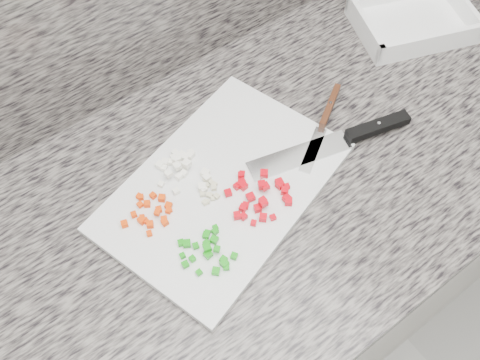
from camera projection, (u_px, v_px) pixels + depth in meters
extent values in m
cube|color=silver|center=(232.00, 296.00, 1.29)|extent=(3.92, 0.62, 0.86)
cube|color=#655F59|center=(228.00, 202.00, 0.91)|extent=(3.96, 0.64, 0.04)
cube|color=silver|center=(223.00, 187.00, 0.89)|extent=(0.47, 0.38, 0.01)
cube|color=#E83D05|center=(140.00, 205.00, 0.86)|extent=(0.01, 0.01, 0.01)
cube|color=#E83D05|center=(162.00, 198.00, 0.87)|extent=(0.02, 0.02, 0.01)
cube|color=#E83D05|center=(149.00, 233.00, 0.83)|extent=(0.01, 0.01, 0.01)
cube|color=#E83D05|center=(150.00, 224.00, 0.84)|extent=(0.01, 0.01, 0.01)
cube|color=#E83D05|center=(142.00, 217.00, 0.85)|extent=(0.01, 0.01, 0.01)
cube|color=#E83D05|center=(165.00, 222.00, 0.84)|extent=(0.01, 0.01, 0.01)
cube|color=#E83D05|center=(142.00, 220.00, 0.85)|extent=(0.01, 0.01, 0.01)
cube|color=#E83D05|center=(164.00, 219.00, 0.85)|extent=(0.01, 0.01, 0.01)
cube|color=#E83D05|center=(159.00, 209.00, 0.86)|extent=(0.01, 0.01, 0.01)
cube|color=#E83D05|center=(153.00, 196.00, 0.87)|extent=(0.01, 0.01, 0.01)
cube|color=#E83D05|center=(169.00, 210.00, 0.86)|extent=(0.01, 0.01, 0.01)
cube|color=#E83D05|center=(141.00, 197.00, 0.87)|extent=(0.01, 0.01, 0.01)
cube|color=#E83D05|center=(168.00, 211.00, 0.86)|extent=(0.01, 0.01, 0.01)
cube|color=#E83D05|center=(146.00, 221.00, 0.85)|extent=(0.01, 0.01, 0.01)
cube|color=#E83D05|center=(162.00, 198.00, 0.87)|extent=(0.01, 0.01, 0.01)
cube|color=#E83D05|center=(147.00, 204.00, 0.86)|extent=(0.01, 0.01, 0.01)
cube|color=#E83D05|center=(134.00, 215.00, 0.85)|extent=(0.01, 0.01, 0.01)
cube|color=#E83D05|center=(157.00, 213.00, 0.85)|extent=(0.01, 0.01, 0.01)
cube|color=#E83D05|center=(162.00, 198.00, 0.87)|extent=(0.01, 0.01, 0.01)
cube|color=#E83D05|center=(124.00, 224.00, 0.84)|extent=(0.01, 0.01, 0.01)
cube|color=#E83D05|center=(168.00, 206.00, 0.86)|extent=(0.01, 0.01, 0.01)
cube|color=#E83D05|center=(139.00, 196.00, 0.87)|extent=(0.01, 0.01, 0.01)
cube|color=white|center=(186.00, 157.00, 0.91)|extent=(0.02, 0.02, 0.01)
cube|color=white|center=(203.00, 189.00, 0.88)|extent=(0.01, 0.01, 0.01)
cube|color=white|center=(161.00, 184.00, 0.88)|extent=(0.01, 0.01, 0.01)
cube|color=white|center=(184.00, 174.00, 0.89)|extent=(0.01, 0.01, 0.01)
cube|color=white|center=(207.00, 178.00, 0.89)|extent=(0.01, 0.01, 0.01)
cube|color=white|center=(164.00, 168.00, 0.90)|extent=(0.01, 0.01, 0.01)
cube|color=white|center=(160.00, 165.00, 0.90)|extent=(0.02, 0.02, 0.01)
cube|color=white|center=(202.00, 187.00, 0.88)|extent=(0.02, 0.02, 0.01)
cube|color=white|center=(205.00, 173.00, 0.89)|extent=(0.02, 0.02, 0.01)
cube|color=white|center=(186.00, 164.00, 0.89)|extent=(0.02, 0.02, 0.01)
cube|color=white|center=(179.00, 177.00, 0.89)|extent=(0.01, 0.01, 0.01)
cube|color=white|center=(175.00, 158.00, 0.91)|extent=(0.01, 0.01, 0.01)
cube|color=white|center=(181.00, 156.00, 0.91)|extent=(0.01, 0.01, 0.01)
cube|color=white|center=(190.00, 155.00, 0.91)|extent=(0.02, 0.02, 0.01)
cube|color=white|center=(163.00, 168.00, 0.90)|extent=(0.01, 0.01, 0.01)
cube|color=white|center=(183.00, 166.00, 0.90)|extent=(0.02, 0.02, 0.01)
cube|color=white|center=(168.00, 173.00, 0.88)|extent=(0.01, 0.01, 0.01)
cube|color=white|center=(175.00, 153.00, 0.91)|extent=(0.01, 0.01, 0.01)
cube|color=white|center=(191.00, 153.00, 0.92)|extent=(0.01, 0.01, 0.01)
cube|color=white|center=(177.00, 166.00, 0.89)|extent=(0.01, 0.01, 0.01)
cube|color=white|center=(165.00, 162.00, 0.90)|extent=(0.02, 0.02, 0.01)
cube|color=white|center=(182.00, 155.00, 0.91)|extent=(0.01, 0.01, 0.01)
cube|color=white|center=(177.00, 159.00, 0.91)|extent=(0.01, 0.01, 0.01)
cube|color=white|center=(176.00, 191.00, 0.87)|extent=(0.01, 0.01, 0.01)
cube|color=white|center=(170.00, 162.00, 0.91)|extent=(0.01, 0.01, 0.01)
cube|color=#108E0C|center=(185.00, 264.00, 0.81)|extent=(0.01, 0.01, 0.01)
cube|color=#108E0C|center=(208.00, 254.00, 0.81)|extent=(0.01, 0.01, 0.01)
cube|color=#108E0C|center=(192.00, 259.00, 0.81)|extent=(0.01, 0.01, 0.01)
cube|color=#108E0C|center=(216.00, 271.00, 0.80)|extent=(0.02, 0.02, 0.01)
cube|color=#108E0C|center=(199.00, 272.00, 0.80)|extent=(0.01, 0.01, 0.01)
cube|color=#108E0C|center=(207.00, 248.00, 0.81)|extent=(0.01, 0.01, 0.01)
cube|color=#108E0C|center=(181.00, 243.00, 0.82)|extent=(0.01, 0.01, 0.01)
cube|color=#108E0C|center=(182.00, 256.00, 0.81)|extent=(0.01, 0.01, 0.01)
cube|color=#108E0C|center=(206.00, 235.00, 0.83)|extent=(0.01, 0.01, 0.01)
cube|color=#108E0C|center=(223.00, 259.00, 0.81)|extent=(0.01, 0.01, 0.01)
cube|color=#108E0C|center=(234.00, 256.00, 0.81)|extent=(0.01, 0.01, 0.01)
cube|color=#108E0C|center=(215.00, 231.00, 0.84)|extent=(0.01, 0.01, 0.01)
cube|color=#108E0C|center=(206.00, 243.00, 0.82)|extent=(0.01, 0.01, 0.01)
cube|color=#108E0C|center=(217.00, 249.00, 0.81)|extent=(0.01, 0.01, 0.01)
cube|color=#108E0C|center=(215.00, 227.00, 0.84)|extent=(0.01, 0.01, 0.01)
cube|color=#108E0C|center=(214.00, 240.00, 0.83)|extent=(0.02, 0.02, 0.01)
cube|color=#108E0C|center=(187.00, 244.00, 0.82)|extent=(0.02, 0.02, 0.01)
cube|color=#108E0C|center=(226.00, 267.00, 0.80)|extent=(0.01, 0.01, 0.01)
cube|color=#108E0C|center=(224.00, 263.00, 0.81)|extent=(0.01, 0.01, 0.01)
cube|color=#108E0C|center=(207.00, 233.00, 0.83)|extent=(0.01, 0.01, 0.01)
cube|color=#108E0C|center=(196.00, 246.00, 0.82)|extent=(0.01, 0.01, 0.01)
cube|color=#C7020F|center=(264.00, 174.00, 0.89)|extent=(0.02, 0.02, 0.01)
cube|color=#C7020F|center=(263.00, 218.00, 0.85)|extent=(0.02, 0.02, 0.01)
cube|color=#C7020F|center=(265.00, 186.00, 0.87)|extent=(0.01, 0.01, 0.01)
cube|color=#C7020F|center=(273.00, 217.00, 0.85)|extent=(0.01, 0.01, 0.01)
cube|color=#C7020F|center=(254.00, 223.00, 0.84)|extent=(0.01, 0.01, 0.01)
cube|color=#C7020F|center=(250.00, 197.00, 0.87)|extent=(0.02, 0.02, 0.01)
cube|color=#C7020F|center=(246.00, 205.00, 0.86)|extent=(0.02, 0.02, 0.01)
cube|color=#C7020F|center=(241.00, 175.00, 0.89)|extent=(0.01, 0.01, 0.01)
cube|color=#C7020F|center=(258.00, 208.00, 0.86)|extent=(0.01, 0.01, 0.01)
cube|color=#C7020F|center=(288.00, 202.00, 0.86)|extent=(0.02, 0.02, 0.01)
cube|color=#C7020F|center=(243.00, 216.00, 0.85)|extent=(0.01, 0.01, 0.01)
cube|color=#C7020F|center=(263.00, 203.00, 0.85)|extent=(0.01, 0.01, 0.01)
cube|color=#C7020F|center=(262.00, 185.00, 0.87)|extent=(0.02, 0.02, 0.01)
cube|color=#C7020F|center=(242.00, 182.00, 0.88)|extent=(0.01, 0.01, 0.01)
cube|color=#C7020F|center=(237.00, 186.00, 0.88)|extent=(0.01, 0.01, 0.01)
cube|color=#C7020F|center=(242.00, 174.00, 0.89)|extent=(0.01, 0.01, 0.01)
cube|color=#C7020F|center=(237.00, 216.00, 0.85)|extent=(0.02, 0.02, 0.01)
cube|color=#C7020F|center=(243.00, 186.00, 0.88)|extent=(0.01, 0.01, 0.01)
cube|color=#C7020F|center=(228.00, 193.00, 0.87)|extent=(0.01, 0.01, 0.01)
cube|color=#C7020F|center=(263.00, 201.00, 0.85)|extent=(0.01, 0.01, 0.01)
cube|color=#C7020F|center=(243.00, 208.00, 0.86)|extent=(0.02, 0.02, 0.01)
cube|color=#C7020F|center=(280.00, 185.00, 0.88)|extent=(0.01, 0.01, 0.01)
cube|color=#C7020F|center=(241.00, 184.00, 0.88)|extent=(0.02, 0.02, 0.01)
cube|color=#C7020F|center=(287.00, 186.00, 0.88)|extent=(0.01, 0.01, 0.01)
cube|color=#C7020F|center=(285.00, 191.00, 0.87)|extent=(0.02, 0.02, 0.01)
cube|color=#C7020F|center=(287.00, 199.00, 0.87)|extent=(0.01, 0.01, 0.01)
cube|color=#C7020F|center=(279.00, 182.00, 0.88)|extent=(0.01, 0.01, 0.01)
cube|color=beige|center=(202.00, 194.00, 0.87)|extent=(0.01, 0.01, 0.01)
cube|color=beige|center=(208.00, 195.00, 0.87)|extent=(0.01, 0.01, 0.01)
cube|color=beige|center=(210.00, 195.00, 0.87)|extent=(0.01, 0.01, 0.01)
cube|color=beige|center=(211.00, 182.00, 0.89)|extent=(0.01, 0.01, 0.01)
cube|color=beige|center=(210.00, 195.00, 0.87)|extent=(0.01, 0.01, 0.01)
cube|color=beige|center=(205.00, 180.00, 0.89)|extent=(0.01, 0.01, 0.01)
cube|color=beige|center=(225.00, 192.00, 0.88)|extent=(0.01, 0.01, 0.01)
cube|color=beige|center=(213.00, 199.00, 0.87)|extent=(0.01, 0.01, 0.01)
cube|color=beige|center=(205.00, 202.00, 0.86)|extent=(0.01, 0.01, 0.01)
cube|color=beige|center=(214.00, 188.00, 0.88)|extent=(0.01, 0.01, 0.01)
cube|color=beige|center=(217.00, 196.00, 0.87)|extent=(0.01, 0.01, 0.01)
cube|color=beige|center=(208.00, 202.00, 0.87)|extent=(0.01, 0.01, 0.01)
cube|color=beige|center=(214.00, 185.00, 0.88)|extent=(0.01, 0.01, 0.01)
cube|color=beige|center=(207.00, 185.00, 0.88)|extent=(0.01, 0.01, 0.01)
cube|color=silver|center=(299.00, 155.00, 0.92)|extent=(0.19, 0.09, 0.00)
cube|color=black|center=(378.00, 126.00, 0.94)|extent=(0.12, 0.05, 0.02)
cylinder|color=silver|center=(379.00, 123.00, 0.94)|extent=(0.01, 0.01, 0.00)
cube|color=silver|center=(313.00, 150.00, 0.92)|extent=(0.10, 0.07, 0.00)
cube|color=#421E10|center=(330.00, 106.00, 0.97)|extent=(0.09, 0.06, 0.02)
cylinder|color=silver|center=(331.00, 103.00, 0.96)|extent=(0.01, 0.01, 0.00)
cube|color=white|center=(411.00, 26.00, 1.10)|extent=(0.27, 0.23, 0.01)
cube|color=white|center=(432.00, 42.00, 1.05)|extent=(0.22, 0.09, 0.04)
cube|color=white|center=(462.00, 6.00, 1.10)|extent=(0.07, 0.16, 0.04)
cube|color=white|center=(365.00, 27.00, 1.07)|extent=(0.07, 0.16, 0.04)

